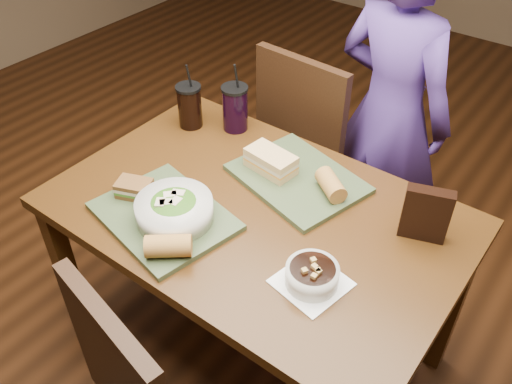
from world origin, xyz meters
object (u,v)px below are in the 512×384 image
cup_cola (190,106)px  chip_bag (426,214)px  salad_bowl (174,209)px  dining_table (256,229)px  diner (390,114)px  baguette_near (168,246)px  baguette_far (331,185)px  cup_berry (235,108)px  tray_near (164,216)px  chair_far (310,142)px  soup_bowl (312,275)px  tray_far (297,179)px  sandwich_far (271,161)px  sandwich_near (134,188)px

cup_cola → chip_bag: 0.97m
salad_bowl → cup_cola: size_ratio=0.91×
dining_table → diner: 0.82m
baguette_near → baguette_far: baguette_near is taller
dining_table → baguette_far: baguette_far is taller
salad_bowl → baguette_near: 0.15m
salad_bowl → baguette_far: 0.51m
cup_berry → tray_near: bearing=-74.8°
dining_table → cup_berry: 0.51m
chair_far → tray_near: chair_far is taller
tray_near → baguette_near: size_ratio=3.21×
dining_table → baguette_far: (0.16, 0.19, 0.14)m
soup_bowl → cup_berry: bearing=143.7°
tray_far → sandwich_far: (-0.10, -0.02, 0.04)m
cup_berry → baguette_far: bearing=-14.8°
sandwich_near → cup_cola: (-0.16, 0.44, 0.04)m
soup_bowl → baguette_near: (-0.38, -0.17, 0.02)m
salad_bowl → chip_bag: 0.75m
salad_bowl → baguette_near: (0.09, -0.12, -0.01)m
tray_near → sandwich_near: 0.14m
baguette_far → baguette_near: bearing=-113.3°
tray_near → salad_bowl: size_ratio=1.78×
chip_bag → cup_berry: bearing=152.0°
sandwich_far → baguette_far: 0.23m
chair_far → baguette_near: chair_far is taller
tray_near → baguette_near: (0.13, -0.11, 0.04)m
salad_bowl → sandwich_far: 0.39m
cup_cola → cup_berry: bearing=30.0°
salad_bowl → soup_bowl: salad_bowl is taller
salad_bowl → sandwich_near: bearing=178.7°
dining_table → salad_bowl: 0.30m
tray_near → tray_far: same height
dining_table → chair_far: (-0.21, 0.68, -0.11)m
diner → tray_far: size_ratio=3.47×
sandwich_near → soup_bowl: bearing=3.8°
tray_far → salad_bowl: 0.44m
baguette_near → baguette_far: size_ratio=1.05×
baguette_near → diner: bearing=83.2°
soup_bowl → cup_cola: (-0.81, 0.39, 0.05)m
dining_table → cup_berry: size_ratio=4.75×
cup_berry → tray_far: bearing=-18.9°
diner → sandwich_near: size_ratio=11.23×
salad_bowl → sandwich_near: salad_bowl is taller
chip_bag → sandwich_near: bearing=-173.1°
tray_far → chip_bag: 0.45m
soup_bowl → baguette_near: size_ratio=1.59×
baguette_far → diner: bearing=97.9°
diner → baguette_far: diner is taller
chair_far → salad_bowl: size_ratio=4.16×
sandwich_near → chip_bag: chip_bag is taller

